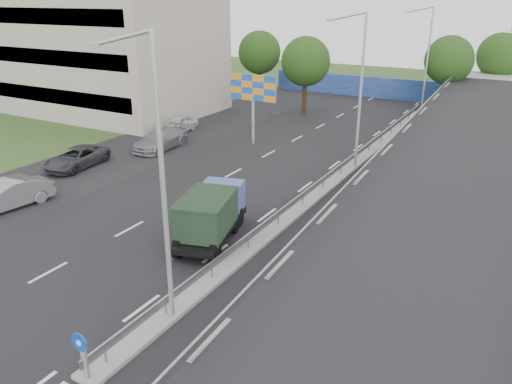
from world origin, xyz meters
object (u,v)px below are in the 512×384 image
Objects in this scene: sign_bollard at (83,355)px; billboard at (253,92)px; lamp_post_mid at (358,84)px; parked_car_e at (178,124)px; parked_car_c at (77,158)px; parked_car_d at (161,139)px; parked_car_b at (8,195)px; lamp_post_far at (426,55)px; lamp_post_near at (158,171)px; dump_truck at (211,213)px.

billboard is (-9.00, 25.83, 3.15)m from sign_bollard.
lamp_post_mid reaches higher than parked_car_e.
parked_car_d is (2.14, 6.43, 0.08)m from parked_car_c.
lamp_post_mid is at bearing 57.52° from parked_car_b.
lamp_post_mid is 15.71m from parked_car_d.
lamp_post_far reaches higher than parked_car_c.
parked_car_e is (-2.17, 18.04, -0.06)m from parked_car_b.
sign_bollard is 0.30× the size of billboard.
lamp_post_near is 40.00m from lamp_post_far.
lamp_post_far is 25.15m from parked_car_e.
parked_car_c is at bearing -94.54° from parked_car_e.
sign_bollard is at bearing -61.00° from parked_car_e.
lamp_post_mid is at bearing 22.10° from parked_car_c.
lamp_post_near is at bearing 88.36° from sign_bollard.
lamp_post_near is 2.02× the size of parked_car_c.
lamp_post_near is at bearing -5.48° from parked_car_b.
sign_bollard is 0.31× the size of parked_car_d.
billboard is (-9.11, 2.00, -1.62)m from lamp_post_mid.
dump_truck is at bearing 102.53° from sign_bollard.
parked_car_d is (-14.60, -2.88, -5.03)m from lamp_post_mid.
parked_car_c is at bearing 138.88° from sign_bollard.
lamp_post_mid is 2.31× the size of parked_car_e.
dump_truck is 21.06m from parked_car_e.
lamp_post_mid is 1.83× the size of billboard.
parked_car_e reaches higher than parked_car_c.
dump_truck is at bearing -24.03° from parked_car_c.
lamp_post_far is 2.02× the size of parked_car_c.
parked_car_e is at bearing 82.22° from parked_car_c.
sign_bollard reaches higher than parked_car_e.
parked_car_b is at bearing 175.89° from dump_truck.
billboard is at bearing -116.84° from lamp_post_far.
lamp_post_near reaches higher than parked_car_e.
dump_truck is (6.75, -15.72, -2.81)m from billboard.
lamp_post_mid is at bearing -12.38° from billboard.
lamp_post_mid is 9.47m from billboard.
sign_bollard reaches higher than parked_car_b.
lamp_post_mid is (0.11, 23.83, 4.77)m from sign_bollard.
sign_bollard is 25.47m from parked_car_d.
lamp_post_mid is 17.43m from parked_car_e.
lamp_post_mid is at bearing -9.91° from parked_car_e.
sign_bollard is at bearing -48.10° from parked_car_c.
lamp_post_far is 34.09m from dump_truck.
dump_truck is at bearing -45.07° from parked_car_d.
lamp_post_mid is at bearing 7.61° from parked_car_d.
lamp_post_near is 23.87m from billboard.
parked_car_c is (-2.32, 6.94, -0.11)m from parked_car_b.
sign_bollard is at bearing -90.26° from lamp_post_mid.
lamp_post_near is 27.85m from parked_car_e.
parked_car_e is at bearing -178.39° from billboard.
parked_car_d is (-14.60, 17.12, -5.03)m from lamp_post_near.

